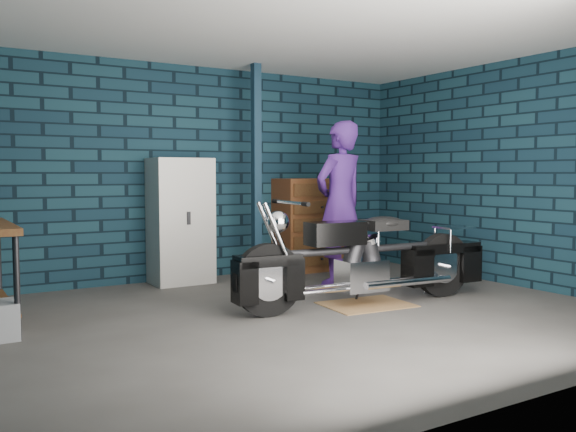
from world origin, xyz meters
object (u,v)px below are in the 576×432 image
motorcycle (367,252)px  locker (181,221)px  person (340,203)px  tool_chest (311,225)px  shop_stool (436,268)px

motorcycle → locker: size_ratio=1.62×
person → locker: size_ratio=1.29×
motorcycle → tool_chest: (0.75, 2.17, 0.09)m
motorcycle → tool_chest: tool_chest is taller
motorcycle → person: person is taller
locker → tool_chest: size_ratio=1.20×
person → tool_chest: 1.18m
motorcycle → person: (0.45, 1.08, 0.44)m
motorcycle → shop_stool: (1.02, 0.05, -0.26)m
locker → shop_stool: size_ratio=2.66×
person → locker: bearing=-43.4°
locker → shop_stool: locker is taller
motorcycle → tool_chest: bearing=75.6°
person → motorcycle: bearing=58.3°
locker → person: bearing=-34.3°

